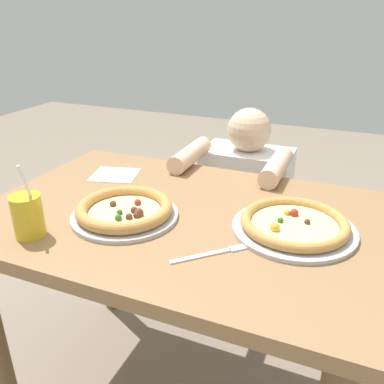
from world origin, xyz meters
name	(u,v)px	position (x,y,z in m)	size (l,w,h in m)	color
dining_table	(179,247)	(0.00, 0.00, 0.63)	(1.16, 0.80, 0.75)	#936D47
pizza_near	(125,211)	(-0.13, -0.09, 0.77)	(0.31, 0.31, 0.05)	#B7B7BC
pizza_far	(294,225)	(0.34, 0.02, 0.77)	(0.34, 0.34, 0.04)	#B7B7BC
drink_cup_colored	(28,216)	(-0.30, -0.28, 0.81)	(0.08, 0.08, 0.20)	gold
paper_napkin	(115,175)	(-0.34, 0.18, 0.75)	(0.16, 0.14, 0.00)	white
fork	(213,253)	(0.17, -0.17, 0.75)	(0.16, 0.15, 0.00)	silver
diner_seated	(243,220)	(0.04, 0.62, 0.42)	(0.41, 0.52, 0.93)	#333847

